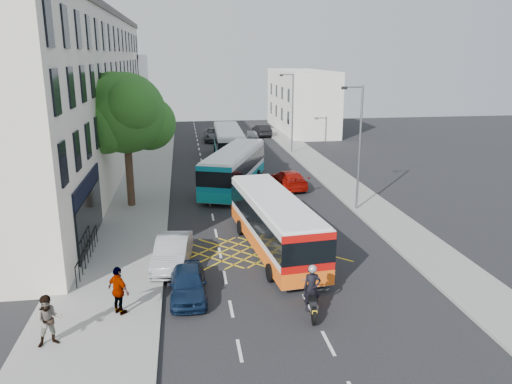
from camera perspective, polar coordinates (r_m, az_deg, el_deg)
name	(u,v)px	position (r m, az deg, el deg)	size (l,w,h in m)	color
ground	(308,303)	(21.34, 5.94, -12.54)	(120.00, 120.00, 0.00)	black
pavement_left	(132,206)	(34.87, -14.00, -1.55)	(5.00, 70.00, 0.15)	gray
pavement_right	(358,197)	(36.81, 11.59, -0.51)	(3.00, 70.00, 0.15)	gray
terrace_main	(68,96)	(43.81, -20.72, 10.23)	(8.30, 45.00, 13.50)	beige
terrace_far	(116,91)	(73.97, -15.74, 11.00)	(8.00, 20.00, 10.00)	silver
building_right	(301,101)	(68.37, 5.17, 10.34)	(6.00, 18.00, 8.00)	silver
street_tree	(125,114)	(33.60, -14.72, 8.62)	(6.30, 5.70, 8.80)	#382619
lamp_near	(358,142)	(32.63, 11.62, 5.65)	(1.45, 0.15, 8.00)	slate
lamp_far	(292,109)	(51.71, 4.08, 9.43)	(1.45, 0.15, 8.00)	slate
railings	(87,252)	(25.75, -18.72, -6.52)	(0.08, 5.60, 1.14)	black
bus_near	(275,223)	(25.92, 2.13, -3.58)	(3.47, 10.64, 2.94)	silver
bus_mid	(234,168)	(38.16, -2.51, 2.72)	(6.12, 10.98, 3.03)	silver
bus_far	(229,143)	(49.23, -3.15, 5.61)	(2.96, 10.96, 3.06)	silver
motorbike	(312,291)	(20.14, 6.39, -11.19)	(0.80, 2.37, 2.11)	black
parked_car_blue	(188,283)	(21.65, -7.77, -10.26)	(1.53, 3.80, 1.30)	#0E1D38
parked_car_silver	(172,252)	(24.70, -9.53, -6.79)	(1.55, 4.44, 1.46)	#929598
red_hatchback	(289,179)	(38.66, 3.75, 1.48)	(1.93, 4.74, 1.38)	#A00E06
distant_car_grey	(215,135)	(60.37, -4.76, 6.56)	(2.46, 5.33, 1.48)	#45474D
distant_car_silver	(251,136)	(59.68, -0.56, 6.46)	(1.63, 4.05, 1.38)	#A9ABB0
distant_car_dark	(262,130)	(63.82, 0.67, 7.09)	(1.54, 4.43, 1.46)	black
pedestrian_near	(49,321)	(19.22, -22.58, -13.41)	(0.92, 0.71, 1.88)	gray
pedestrian_far	(119,291)	(20.44, -15.42, -10.82)	(1.15, 0.48, 1.97)	gray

